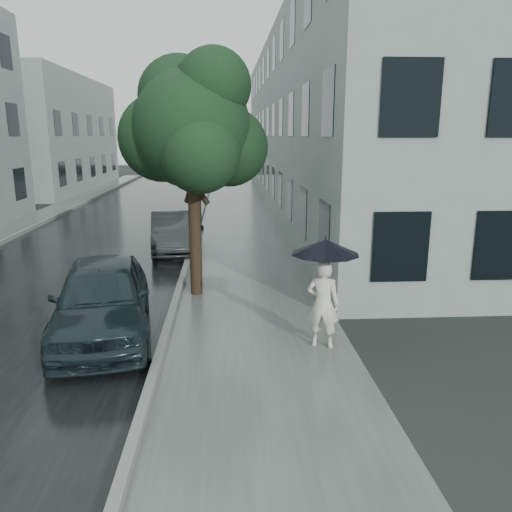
{
  "coord_description": "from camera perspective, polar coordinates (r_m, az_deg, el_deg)",
  "views": [
    {
      "loc": [
        -0.35,
        -8.55,
        3.88
      ],
      "look_at": [
        0.29,
        2.08,
        1.3
      ],
      "focal_mm": 35.0,
      "sensor_mm": 36.0,
      "label": 1
    }
  ],
  "objects": [
    {
      "name": "building_near",
      "position": [
        28.66,
        8.56,
        14.72
      ],
      "size": [
        7.02,
        36.0,
        9.0
      ],
      "color": "gray",
      "rests_on": "ground"
    },
    {
      "name": "kerb_near",
      "position": [
        20.94,
        -6.75,
        3.06
      ],
      "size": [
        0.15,
        60.0,
        0.15
      ],
      "primitive_type": "cube",
      "color": "slate",
      "rests_on": "ground"
    },
    {
      "name": "umbrella",
      "position": [
        9.04,
        7.92,
        1.06
      ],
      "size": [
        1.48,
        1.48,
        1.19
      ],
      "rotation": [
        0.0,
        0.0,
        -0.2
      ],
      "color": "black",
      "rests_on": "ground"
    },
    {
      "name": "building_far_b",
      "position": [
        40.82,
        -23.25,
        12.73
      ],
      "size": [
        7.02,
        18.0,
        8.0
      ],
      "color": "gray",
      "rests_on": "ground"
    },
    {
      "name": "kerb_far",
      "position": [
        22.46,
        -24.9,
        2.6
      ],
      "size": [
        0.15,
        60.0,
        0.15
      ],
      "primitive_type": "cube",
      "color": "slate",
      "rests_on": "ground"
    },
    {
      "name": "car_far",
      "position": [
        17.37,
        -9.51,
        2.78
      ],
      "size": [
        1.88,
        4.17,
        1.33
      ],
      "primitive_type": "imported",
      "rotation": [
        0.0,
        0.0,
        0.12
      ],
      "color": "#272A2D",
      "rests_on": "ground"
    },
    {
      "name": "sidewalk_far",
      "position": [
        22.83,
        -27.04,
        2.35
      ],
      "size": [
        1.7,
        60.0,
        0.01
      ],
      "primitive_type": "cube",
      "color": "#4C5451",
      "rests_on": "ground"
    },
    {
      "name": "ground",
      "position": [
        9.4,
        -1.01,
        -10.77
      ],
      "size": [
        120.0,
        120.0,
        0.0
      ],
      "primitive_type": "plane",
      "color": "black",
      "rests_on": "ground"
    },
    {
      "name": "street_tree",
      "position": [
        12.2,
        -7.29,
        14.39
      ],
      "size": [
        3.61,
        3.28,
        5.84
      ],
      "color": "#332619",
      "rests_on": "ground"
    },
    {
      "name": "sidewalk",
      "position": [
        20.92,
        -1.75,
        2.94
      ],
      "size": [
        3.5,
        60.0,
        0.01
      ],
      "primitive_type": "cube",
      "color": "slate",
      "rests_on": "ground"
    },
    {
      "name": "pedestrian",
      "position": [
        9.36,
        7.66,
        -5.46
      ],
      "size": [
        0.71,
        0.58,
        1.67
      ],
      "primitive_type": "imported",
      "rotation": [
        0.0,
        0.0,
        2.8
      ],
      "color": "silver",
      "rests_on": "sidewalk"
    },
    {
      "name": "lamp_post",
      "position": [
        20.81,
        -7.01,
        11.44
      ],
      "size": [
        0.84,
        0.41,
        5.48
      ],
      "rotation": [
        0.0,
        0.0,
        0.2
      ],
      "color": "black",
      "rests_on": "ground"
    },
    {
      "name": "asphalt_road",
      "position": [
        21.44,
        -16.13,
        2.66
      ],
      "size": [
        6.85,
        60.0,
        0.0
      ],
      "primitive_type": "cube",
      "color": "black",
      "rests_on": "ground"
    },
    {
      "name": "car_near",
      "position": [
        10.29,
        -17.15,
        -4.61
      ],
      "size": [
        2.5,
        4.71,
        1.52
      ],
      "primitive_type": "imported",
      "rotation": [
        0.0,
        0.0,
        0.16
      ],
      "color": "#19272C",
      "rests_on": "ground"
    }
  ]
}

